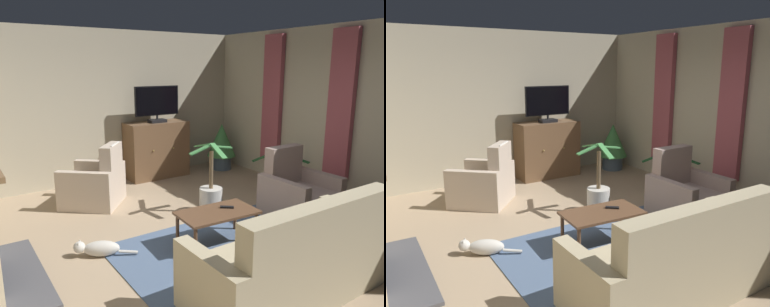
% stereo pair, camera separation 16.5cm
% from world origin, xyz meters
% --- Properties ---
extents(ground_plane, '(6.14, 6.95, 0.04)m').
position_xyz_m(ground_plane, '(0.00, 0.00, -0.02)').
color(ground_plane, tan).
extents(wall_back, '(6.14, 0.10, 2.82)m').
position_xyz_m(wall_back, '(0.00, 3.22, 1.41)').
color(wall_back, '#B2A88E').
rests_on(wall_back, ground_plane).
extents(wall_right_with_window, '(0.10, 6.95, 2.82)m').
position_xyz_m(wall_right_with_window, '(2.82, 0.00, 1.41)').
color(wall_right_with_window, '#BBB095').
rests_on(wall_right_with_window, ground_plane).
extents(curtain_panel_near, '(0.10, 0.44, 2.37)m').
position_xyz_m(curtain_panel_near, '(2.71, 0.11, 1.55)').
color(curtain_panel_near, '#A34C56').
extents(curtain_panel_far, '(0.10, 0.44, 2.37)m').
position_xyz_m(curtain_panel_far, '(2.71, 1.61, 1.55)').
color(curtain_panel_far, '#A34C56').
extents(rug_central, '(2.66, 1.82, 0.01)m').
position_xyz_m(rug_central, '(0.10, -0.35, 0.01)').
color(rug_central, slate).
rests_on(rug_central, ground_plane).
extents(tv_cabinet, '(1.21, 0.57, 1.09)m').
position_xyz_m(tv_cabinet, '(0.86, 2.87, 0.52)').
color(tv_cabinet, '#4A3523').
rests_on(tv_cabinet, ground_plane).
extents(television, '(0.92, 0.20, 0.70)m').
position_xyz_m(television, '(0.86, 2.82, 1.46)').
color(television, black).
rests_on(television, tv_cabinet).
extents(coffee_table, '(1.00, 0.60, 0.42)m').
position_xyz_m(coffee_table, '(0.06, -0.15, 0.37)').
color(coffee_table, brown).
rests_on(coffee_table, ground_plane).
extents(tv_remote, '(0.16, 0.15, 0.02)m').
position_xyz_m(tv_remote, '(0.23, -0.12, 0.43)').
color(tv_remote, black).
rests_on(tv_remote, coffee_table).
extents(sofa_floral, '(2.13, 0.86, 1.02)m').
position_xyz_m(sofa_floral, '(0.03, -1.42, 0.34)').
color(sofa_floral, tan).
rests_on(sofa_floral, ground_plane).
extents(armchair_angled_to_table, '(0.90, 0.89, 0.99)m').
position_xyz_m(armchair_angled_to_table, '(1.60, -0.07, 0.32)').
color(armchair_angled_to_table, '#A3897F').
rests_on(armchair_angled_to_table, ground_plane).
extents(armchair_near_window, '(1.18, 1.18, 1.00)m').
position_xyz_m(armchair_near_window, '(-0.70, 2.03, 0.32)').
color(armchair_near_window, '#C6B29E').
rests_on(armchair_near_window, ground_plane).
extents(potted_plant_tall_palm_by_window, '(0.61, 0.61, 0.97)m').
position_xyz_m(potted_plant_tall_palm_by_window, '(2.28, 2.62, 0.54)').
color(potted_plant_tall_palm_by_window, '#3D4C5B').
rests_on(potted_plant_tall_palm_by_window, ground_plane).
extents(potted_plant_leafy_by_curtain, '(0.72, 0.89, 1.07)m').
position_xyz_m(potted_plant_leafy_by_curtain, '(0.62, 0.74, 0.25)').
color(potted_plant_leafy_by_curtain, beige).
rests_on(potted_plant_leafy_by_curtain, ground_plane).
extents(potted_plant_on_hearth_side, '(0.83, 0.97, 0.70)m').
position_xyz_m(potted_plant_on_hearth_side, '(2.36, 1.01, 0.21)').
color(potted_plant_on_hearth_side, slate).
rests_on(potted_plant_on_hearth_side, ground_plane).
extents(cat, '(0.65, 0.44, 0.20)m').
position_xyz_m(cat, '(-1.27, 0.36, 0.09)').
color(cat, beige).
rests_on(cat, ground_plane).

